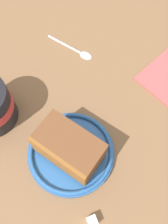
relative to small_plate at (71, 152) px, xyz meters
The scene contains 5 objects.
ground_plane 9.07cm from the small_plate, 28.58° to the left, with size 116.91×116.91×2.66cm, color brown.
small_plate is the anchor object (origin of this frame).
cake_slice 3.49cm from the small_plate, 159.60° to the right, with size 10.27×12.96×6.64cm.
teaspoon 23.93cm from the small_plate, 52.69° to the left, with size 5.72×11.60×0.80cm.
sugar_cube 12.26cm from the small_plate, 106.57° to the right, with size 1.59×1.59×1.59cm, color white.
Camera 1 is at (-13.05, -16.22, 46.00)cm, focal length 40.13 mm.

